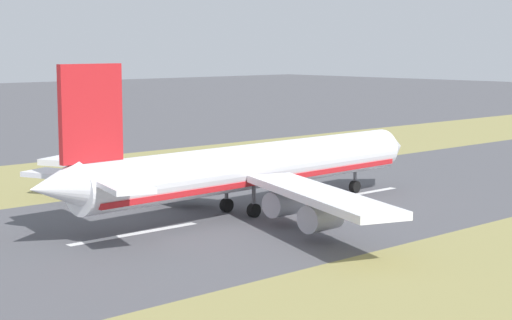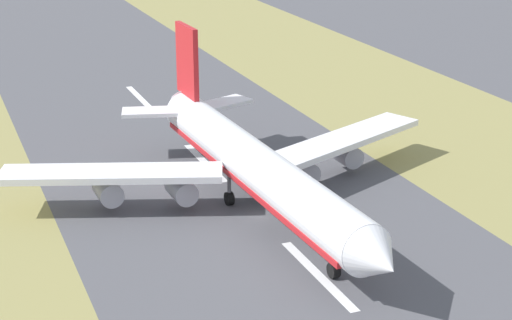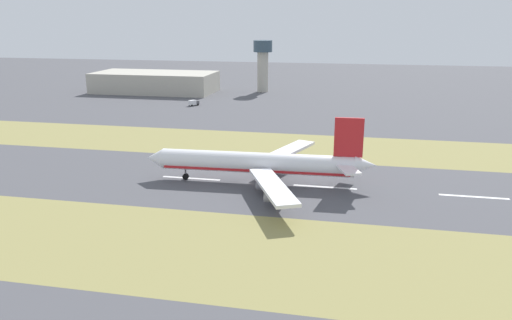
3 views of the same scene
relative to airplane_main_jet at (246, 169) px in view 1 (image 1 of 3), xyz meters
The scene contains 5 objects.
ground_plane 7.36m from the airplane_main_jet, 84.82° to the left, with size 800.00×800.00×0.00m, color #4C4C51.
grass_median_west 45.22m from the airplane_main_jet, behind, with size 40.00×600.00×0.01m, color olive.
centreline_dash_mid 19.07m from the airplane_main_jet, 88.79° to the right, with size 1.20×18.00×0.01m, color silver.
centreline_dash_far 22.72m from the airplane_main_jet, 89.00° to the left, with size 1.20×18.00×0.01m, color silver.
airplane_main_jet is the anchor object (origin of this frame).
Camera 1 is at (83.00, -79.08, 22.13)m, focal length 60.00 mm.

